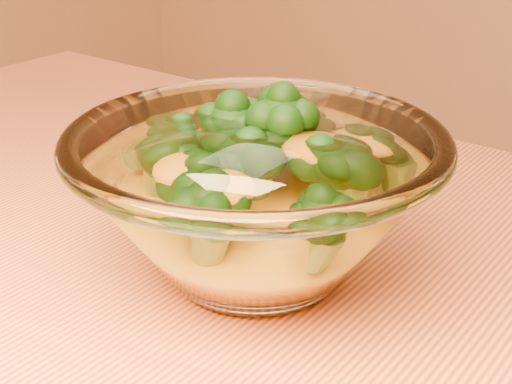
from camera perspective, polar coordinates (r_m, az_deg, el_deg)
glass_bowl at (r=0.47m, az=0.00°, el=-0.60°), size 0.25×0.25×0.11m
cheese_sauce at (r=0.48m, az=0.00°, el=-3.10°), size 0.14×0.14×0.04m
broccoli_heap at (r=0.47m, az=0.18°, el=2.08°), size 0.18×0.16×0.09m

